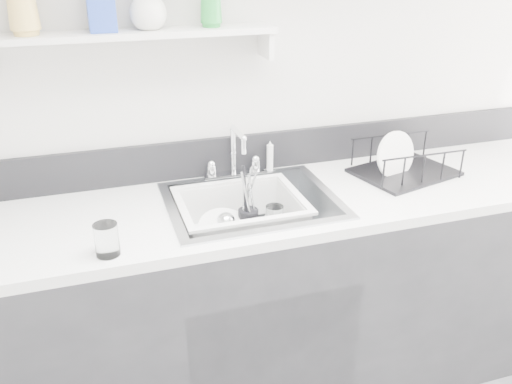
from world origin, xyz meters
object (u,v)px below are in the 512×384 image
object	(u,v)px
dish_rack	(406,158)
sink	(252,222)
wash_tub	(241,220)
counter_run	(252,301)

from	to	relation	value
dish_rack	sink	bearing A→B (deg)	170.75
wash_tub	dish_rack	distance (m)	0.76
counter_run	sink	xyz separation A→B (m)	(0.00, 0.00, 0.37)
counter_run	dish_rack	xyz separation A→B (m)	(0.69, 0.06, 0.53)
sink	dish_rack	size ratio (longest dim) A/B	1.60
wash_tub	dish_rack	bearing A→B (deg)	4.13
wash_tub	dish_rack	xyz separation A→B (m)	(0.74, 0.05, 0.15)
wash_tub	dish_rack	size ratio (longest dim) A/B	1.18
sink	dish_rack	distance (m)	0.72
counter_run	dish_rack	distance (m)	0.88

